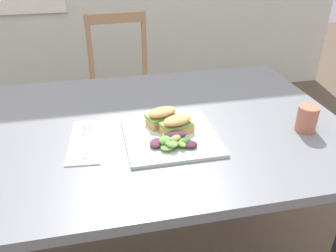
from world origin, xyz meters
The scene contains 9 objects.
dining_table centered at (0.03, 0.07, 0.62)m, with size 1.41×0.89×0.74m.
chair_wooden_far centered at (0.10, 1.09, 0.45)m, with size 0.43×0.43×0.87m.
plate_lunch centered at (0.15, -0.03, 0.74)m, with size 0.28×0.28×0.01m, color beige.
sandwich_half_front centered at (0.17, -0.02, 0.78)m, with size 0.11×0.09×0.06m.
sandwich_half_back centered at (0.14, 0.04, 0.78)m, with size 0.11×0.09×0.06m.
salad_mixed_greens centered at (0.15, -0.08, 0.76)m, with size 0.15×0.12×0.03m.
napkin_folded centered at (-0.10, 0.00, 0.74)m, with size 0.10×0.25×0.00m, color silver.
fork_on_napkin centered at (-0.10, 0.01, 0.75)m, with size 0.03×0.19×0.00m.
cup_extra_side centered at (0.58, -0.07, 0.78)m, with size 0.06×0.06×0.08m, color #B2664C.
Camera 1 is at (-0.05, -0.93, 1.30)m, focal length 37.40 mm.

